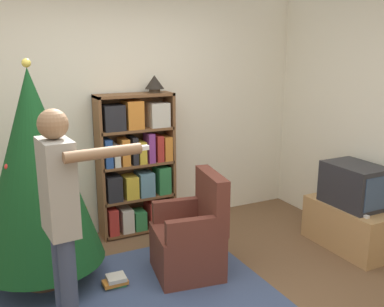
% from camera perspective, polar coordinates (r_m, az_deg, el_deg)
% --- Properties ---
extents(wall_back, '(8.00, 0.10, 2.60)m').
position_cam_1_polar(wall_back, '(4.61, -11.74, 5.19)').
color(wall_back, silver).
rests_on(wall_back, ground_plane).
extents(area_rug, '(2.23, 1.75, 0.01)m').
position_cam_1_polar(area_rug, '(3.63, -7.43, -19.10)').
color(area_rug, '#3D4C70').
rests_on(area_rug, ground_plane).
extents(bookshelf, '(0.82, 0.27, 1.52)m').
position_cam_1_polar(bookshelf, '(4.60, -7.48, -1.51)').
color(bookshelf, brown).
rests_on(bookshelf, ground_plane).
extents(tv_stand, '(0.48, 0.89, 0.45)m').
position_cam_1_polar(tv_stand, '(4.66, 20.33, -9.05)').
color(tv_stand, tan).
rests_on(tv_stand, ground_plane).
extents(television, '(0.41, 0.58, 0.42)m').
position_cam_1_polar(television, '(4.51, 20.82, -3.95)').
color(television, '#28282D').
rests_on(television, tv_stand).
extents(game_remote, '(0.04, 0.12, 0.02)m').
position_cam_1_polar(game_remote, '(4.31, 21.86, -7.65)').
color(game_remote, white).
rests_on(game_remote, tv_stand).
extents(christmas_tree, '(1.03, 1.03, 1.90)m').
position_cam_1_polar(christmas_tree, '(3.69, -20.09, -1.99)').
color(christmas_tree, '#4C3323').
rests_on(christmas_tree, ground_plane).
extents(armchair, '(0.65, 0.64, 0.92)m').
position_cam_1_polar(armchair, '(3.87, -0.08, -11.36)').
color(armchair, brown).
rests_on(armchair, ground_plane).
extents(standing_person, '(0.65, 0.47, 1.62)m').
position_cam_1_polar(standing_person, '(2.87, -17.03, -7.43)').
color(standing_person, '#38425B').
rests_on(standing_person, ground_plane).
extents(table_lamp, '(0.20, 0.20, 0.18)m').
position_cam_1_polar(table_lamp, '(4.53, -5.03, 9.37)').
color(table_lamp, '#473828').
rests_on(table_lamp, bookshelf).
extents(book_pile_near_tree, '(0.21, 0.17, 0.09)m').
position_cam_1_polar(book_pile_near_tree, '(3.85, -10.16, -16.39)').
color(book_pile_near_tree, '#2D7A42').
rests_on(book_pile_near_tree, ground_plane).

